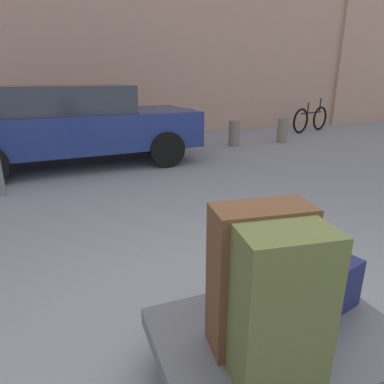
% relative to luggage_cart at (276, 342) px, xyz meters
% --- Properties ---
extents(ground_plane, '(60.00, 60.00, 0.00)m').
position_rel_luggage_cart_xyz_m(ground_plane, '(0.00, 0.00, -0.27)').
color(ground_plane, gray).
extents(luggage_cart, '(1.20, 0.81, 0.34)m').
position_rel_luggage_cart_xyz_m(luggage_cart, '(0.00, 0.00, 0.00)').
color(luggage_cart, '#4C4C51').
rests_on(luggage_cart, ground_plane).
extents(suitcase_brown_center, '(0.45, 0.26, 0.69)m').
position_rel_luggage_cart_xyz_m(suitcase_brown_center, '(-0.15, -0.02, 0.42)').
color(suitcase_brown_center, '#51331E').
rests_on(suitcase_brown_center, luggage_cart).
extents(suitcase_navy_rear_right, '(0.58, 0.54, 0.27)m').
position_rel_luggage_cart_xyz_m(suitcase_navy_rear_right, '(0.25, 0.17, 0.21)').
color(suitcase_navy_rear_right, '#191E47').
rests_on(suitcase_navy_rear_right, luggage_cart).
extents(suitcase_olive_stacked_top, '(0.39, 0.27, 0.68)m').
position_rel_luggage_cart_xyz_m(suitcase_olive_stacked_top, '(-0.17, -0.23, 0.41)').
color(suitcase_olive_stacked_top, '#4C5128').
rests_on(suitcase_olive_stacked_top, luggage_cart).
extents(parked_car, '(4.40, 2.13, 1.42)m').
position_rel_luggage_cart_xyz_m(parked_car, '(-0.72, 5.39, 0.49)').
color(parked_car, navy).
rests_on(parked_car, ground_plane).
extents(bicycle_leaning, '(1.68, 0.63, 0.96)m').
position_rel_luggage_cart_xyz_m(bicycle_leaning, '(6.10, 7.20, 0.10)').
color(bicycle_leaning, black).
rests_on(bicycle_leaning, ground_plane).
extents(bollard_kerb_near, '(0.26, 0.26, 0.59)m').
position_rel_luggage_cart_xyz_m(bollard_kerb_near, '(2.89, 5.99, 0.03)').
color(bollard_kerb_near, '#72665B').
rests_on(bollard_kerb_near, ground_plane).
extents(bollard_kerb_mid, '(0.26, 0.26, 0.59)m').
position_rel_luggage_cart_xyz_m(bollard_kerb_mid, '(4.26, 5.99, 0.03)').
color(bollard_kerb_mid, '#72665B').
rests_on(bollard_kerb_mid, ground_plane).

